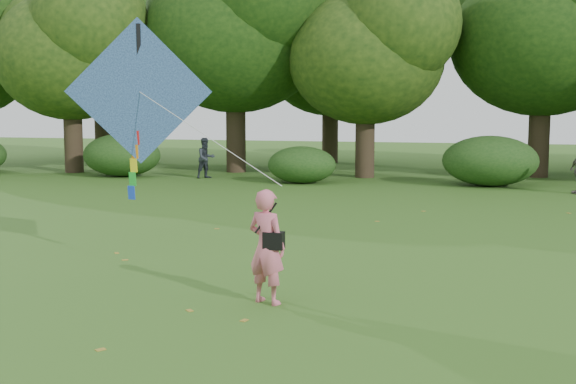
# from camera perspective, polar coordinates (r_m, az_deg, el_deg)

# --- Properties ---
(ground) EXTENTS (100.00, 100.00, 0.00)m
(ground) POSITION_cam_1_polar(r_m,az_deg,el_deg) (10.57, 0.19, -9.45)
(ground) COLOR #265114
(ground) RESTS_ON ground
(man_kite_flyer) EXTENTS (0.74, 0.61, 1.73)m
(man_kite_flyer) POSITION_cam_1_polar(r_m,az_deg,el_deg) (10.83, -1.70, -4.33)
(man_kite_flyer) COLOR #DA677E
(man_kite_flyer) RESTS_ON ground
(bystander_left) EXTENTS (1.00, 1.03, 1.67)m
(bystander_left) POSITION_cam_1_polar(r_m,az_deg,el_deg) (29.88, -6.51, 2.68)
(bystander_left) COLOR #282E36
(bystander_left) RESTS_ON ground
(crossbody_bag) EXTENTS (0.43, 0.20, 0.70)m
(crossbody_bag) POSITION_cam_1_polar(r_m,az_deg,el_deg) (10.75, -1.15, -3.79)
(crossbody_bag) COLOR black
(crossbody_bag) RESTS_ON ground
(flying_kite) EXTENTS (4.58, 2.70, 3.37)m
(flying_kite) POSITION_cam_1_polar(r_m,az_deg,el_deg) (13.73, -11.67, 7.62)
(flying_kite) COLOR #234599
(flying_kite) RESTS_ON ground
(tree_line) EXTENTS (54.70, 15.30, 9.48)m
(tree_line) POSITION_cam_1_polar(r_m,az_deg,el_deg) (32.82, 13.45, 11.24)
(tree_line) COLOR #3A2D1E
(tree_line) RESTS_ON ground
(shrub_band) EXTENTS (39.15, 3.22, 1.88)m
(shrub_band) POSITION_cam_1_polar(r_m,az_deg,el_deg) (27.70, 7.95, 2.38)
(shrub_band) COLOR #264919
(shrub_band) RESTS_ON ground
(fallen_leaves) EXTENTS (9.63, 15.21, 0.01)m
(fallen_leaves) POSITION_cam_1_polar(r_m,az_deg,el_deg) (14.06, 1.84, -5.33)
(fallen_leaves) COLOR olive
(fallen_leaves) RESTS_ON ground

